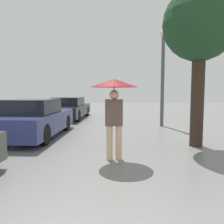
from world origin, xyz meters
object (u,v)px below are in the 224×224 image
object	(u,v)px
parked_car_farthest	(70,108)
tree	(200,27)
parked_car_middle	(34,119)
street_lamp	(163,70)
pedestrian	(114,95)

from	to	relation	value
parked_car_farthest	tree	world-z (taller)	tree
parked_car_middle	parked_car_farthest	world-z (taller)	parked_car_middle
tree	street_lamp	size ratio (longest dim) A/B	1.04
tree	pedestrian	bearing A→B (deg)	-149.59
street_lamp	tree	bearing A→B (deg)	-84.99
pedestrian	street_lamp	xyz separation A→B (m)	(1.94, 4.92, 1.00)
parked_car_farthest	street_lamp	bearing A→B (deg)	-29.12
parked_car_middle	parked_car_farthest	xyz separation A→B (m)	(-0.06, 5.20, -0.03)
parked_car_farthest	tree	bearing A→B (deg)	-50.81
tree	street_lamp	xyz separation A→B (m)	(-0.32, 3.60, -0.81)
tree	parked_car_farthest	bearing A→B (deg)	129.19
parked_car_farthest	street_lamp	xyz separation A→B (m)	(4.79, -2.67, 1.88)
parked_car_farthest	street_lamp	world-z (taller)	street_lamp
tree	street_lamp	bearing A→B (deg)	95.01
parked_car_middle	street_lamp	distance (m)	5.68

